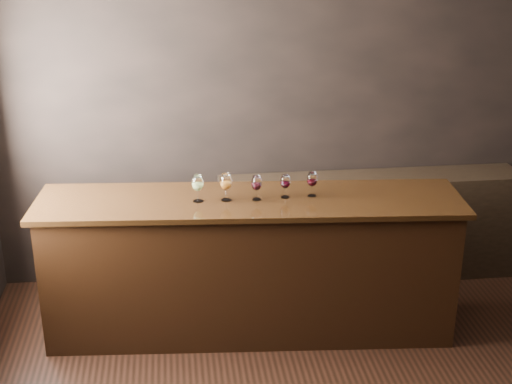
{
  "coord_description": "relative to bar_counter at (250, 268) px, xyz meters",
  "views": [
    {
      "loc": [
        -1.01,
        -3.46,
        3.01
      ],
      "look_at": [
        -0.43,
        1.28,
        1.14
      ],
      "focal_mm": 50.0,
      "sensor_mm": 36.0,
      "label": 1
    }
  ],
  "objects": [
    {
      "name": "bar_top",
      "position": [
        0.0,
        0.0,
        0.54
      ],
      "size": [
        3.14,
        0.97,
        0.04
      ],
      "primitive_type": "cube",
      "rotation": [
        0.0,
        0.0,
        -0.08
      ],
      "color": "black",
      "rests_on": "bar_counter"
    },
    {
      "name": "glass_red_b",
      "position": [
        0.26,
        0.0,
        0.68
      ],
      "size": [
        0.07,
        0.07,
        0.17
      ],
      "color": "white",
      "rests_on": "bar_top"
    },
    {
      "name": "bar_counter",
      "position": [
        0.0,
        0.0,
        0.0
      ],
      "size": [
        3.03,
        0.89,
        1.05
      ],
      "primitive_type": "cube",
      "rotation": [
        0.0,
        0.0,
        -0.08
      ],
      "color": "black",
      "rests_on": "ground"
    },
    {
      "name": "back_bar_shelf",
      "position": [
        1.13,
        0.75,
        -0.06
      ],
      "size": [
        2.59,
        0.4,
        0.93
      ],
      "primitive_type": "cube",
      "color": "black",
      "rests_on": "ground"
    },
    {
      "name": "glass_red_c",
      "position": [
        0.46,
        0.0,
        0.69
      ],
      "size": [
        0.08,
        0.08,
        0.18
      ],
      "color": "white",
      "rests_on": "bar_top"
    },
    {
      "name": "glass_white",
      "position": [
        -0.37,
        -0.0,
        0.7
      ],
      "size": [
        0.08,
        0.08,
        0.2
      ],
      "color": "white",
      "rests_on": "bar_top"
    },
    {
      "name": "room_shell",
      "position": [
        0.24,
        -1.17,
        1.29
      ],
      "size": [
        5.02,
        4.52,
        2.81
      ],
      "color": "black",
      "rests_on": "ground"
    },
    {
      "name": "glass_red_a",
      "position": [
        0.05,
        -0.02,
        0.69
      ],
      "size": [
        0.08,
        0.08,
        0.18
      ],
      "color": "white",
      "rests_on": "bar_top"
    },
    {
      "name": "glass_amber",
      "position": [
        -0.17,
        -0.0,
        0.7
      ],
      "size": [
        0.09,
        0.09,
        0.2
      ],
      "color": "white",
      "rests_on": "bar_top"
    }
  ]
}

